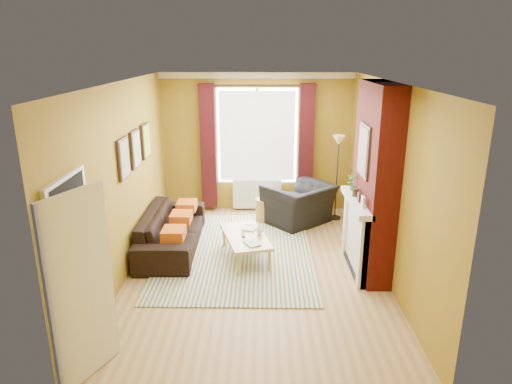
% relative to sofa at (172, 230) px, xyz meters
% --- Properties ---
extents(ground, '(5.50, 5.50, 0.00)m').
position_rel_sofa_xyz_m(ground, '(1.42, -0.75, -0.33)').
color(ground, olive).
rests_on(ground, ground).
extents(room_walls, '(3.82, 5.54, 2.83)m').
position_rel_sofa_xyz_m(room_walls, '(2.05, -0.47, 1.05)').
color(room_walls, olive).
rests_on(room_walls, ground).
extents(striped_rug, '(2.50, 3.44, 0.02)m').
position_rel_sofa_xyz_m(striped_rug, '(1.09, -0.19, -0.32)').
color(striped_rug, '#365496').
rests_on(striped_rug, ground).
extents(sofa, '(0.91, 2.25, 0.65)m').
position_rel_sofa_xyz_m(sofa, '(0.00, 0.00, 0.00)').
color(sofa, black).
rests_on(sofa, ground).
extents(armchair, '(1.56, 1.54, 0.76)m').
position_rel_sofa_xyz_m(armchair, '(2.23, 1.18, 0.06)').
color(armchair, black).
rests_on(armchair, ground).
extents(coffee_table, '(0.90, 1.32, 0.40)m').
position_rel_sofa_xyz_m(coffee_table, '(1.25, -0.41, 0.03)').
color(coffee_table, tan).
rests_on(coffee_table, ground).
extents(wicker_stool, '(0.44, 0.44, 0.45)m').
position_rel_sofa_xyz_m(wicker_stool, '(1.58, 1.28, -0.10)').
color(wicker_stool, '#A78248').
rests_on(wicker_stool, ground).
extents(floor_lamp, '(0.29, 0.29, 1.67)m').
position_rel_sofa_xyz_m(floor_lamp, '(2.97, 1.42, 0.99)').
color(floor_lamp, black).
rests_on(floor_lamp, ground).
extents(book_a, '(0.30, 0.33, 0.03)m').
position_rel_sofa_xyz_m(book_a, '(1.28, -0.80, 0.09)').
color(book_a, '#999999').
rests_on(book_a, coffee_table).
extents(book_b, '(0.29, 0.34, 0.02)m').
position_rel_sofa_xyz_m(book_b, '(1.22, -0.09, 0.09)').
color(book_b, '#999999').
rests_on(book_b, coffee_table).
extents(mug, '(0.12, 0.12, 0.10)m').
position_rel_sofa_xyz_m(mug, '(1.48, -0.39, 0.13)').
color(mug, '#999999').
rests_on(mug, coffee_table).
extents(tv_remote, '(0.07, 0.17, 0.02)m').
position_rel_sofa_xyz_m(tv_remote, '(1.22, -0.42, 0.09)').
color(tv_remote, '#252528').
rests_on(tv_remote, coffee_table).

